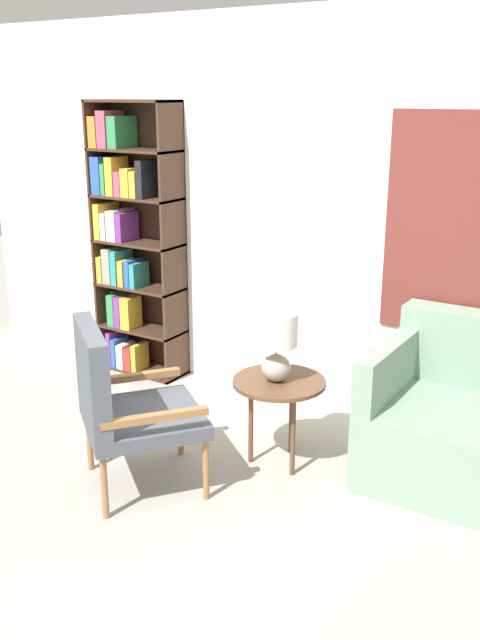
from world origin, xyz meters
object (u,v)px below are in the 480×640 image
table_lamp (276,340)px  armchair (120,399)px  bookshelf (130,241)px  side_table (279,389)px

table_lamp → armchair: bearing=-129.9°
bookshelf → table_lamp: bookshelf is taller
bookshelf → table_lamp: (1.74, -0.75, -0.27)m
bookshelf → table_lamp: 1.91m
armchair → side_table: 0.94m
armchair → bookshelf: bearing=128.2°
side_table → table_lamp: 0.31m
armchair → side_table: (0.60, 0.72, -0.07)m
side_table → table_lamp: table_lamp is taller
bookshelf → side_table: (1.75, -0.74, -0.58)m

